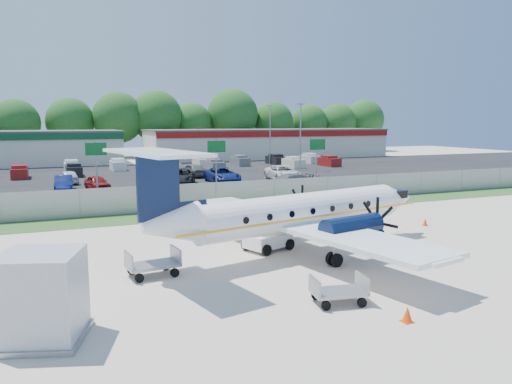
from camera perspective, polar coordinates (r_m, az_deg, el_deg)
name	(u,v)px	position (r m, az deg, el deg)	size (l,w,h in m)	color
ground	(300,250)	(26.31, 5.10, -6.67)	(170.00, 170.00, 0.00)	beige
grass_verge	(225,212)	(37.09, -3.60, -2.30)	(170.00, 4.00, 0.02)	#2D561E
access_road	(198,199)	(43.67, -6.62, -0.75)	(170.00, 8.00, 0.02)	black
parking_lot	(151,175)	(63.95, -11.89, 1.93)	(170.00, 32.00, 0.02)	black
perimeter_fence	(216,195)	(38.79, -4.58, -0.36)	(120.00, 0.06, 1.99)	gray
building_east	(268,143)	(92.67, 1.42, 5.59)	(44.40, 12.40, 5.24)	silver
sign_left	(96,157)	(45.65, -17.80, 3.84)	(1.80, 0.26, 5.00)	gray
sign_mid	(216,154)	(47.87, -4.55, 4.39)	(1.80, 0.26, 5.00)	gray
sign_right	(317,151)	(52.36, 7.00, 4.67)	(1.80, 0.26, 5.00)	gray
light_pole_ne	(300,132)	(68.40, 5.11, 6.85)	(0.90, 0.35, 9.09)	gray
light_pole_se	(270,131)	(77.38, 1.62, 7.02)	(0.90, 0.35, 9.09)	gray
tree_line	(116,157)	(97.43, -15.72, 3.86)	(112.00, 6.00, 14.00)	#1B5117
aircraft	(297,212)	(25.44, 4.72, -2.30)	(17.97, 17.60, 5.48)	white
pushback_tug	(269,238)	(26.27, 1.55, -5.27)	(2.76, 2.42, 1.29)	white
baggage_cart_near	(339,291)	(19.01, 9.42, -11.10)	(2.15, 1.51, 1.03)	gray
baggage_cart_far	(153,264)	(22.35, -11.70, -8.06)	(2.33, 1.54, 1.16)	gray
service_container	(41,300)	(16.89, -23.33, -11.26)	(3.14, 3.14, 2.76)	silver
cone_nose	(425,222)	(34.04, 18.76, -3.28)	(0.34, 0.34, 0.49)	#FF4408
cone_port_wing	(407,315)	(17.97, 16.91, -13.27)	(0.38, 0.38, 0.54)	#FF4408
cone_starboard_wing	(254,223)	(31.72, -0.19, -3.61)	(0.38, 0.38, 0.54)	#FF4408
road_car_west	(30,214)	(39.91, -24.38, -2.28)	(2.68, 5.82, 1.62)	maroon
road_car_mid	(288,191)	(47.94, 3.66, 0.06)	(2.38, 5.84, 1.70)	#595B5E
road_car_east	(506,183)	(60.64, 26.62, 0.90)	(2.41, 5.24, 1.46)	beige
parked_car_a	(64,191)	(51.53, -21.07, 0.09)	(1.61, 4.61, 1.52)	navy
parked_car_b	(98,190)	(51.45, -17.66, 0.24)	(1.65, 4.11, 1.40)	maroon
parked_car_c	(180,185)	(53.29, -8.64, 0.80)	(2.84, 6.16, 1.71)	black
parked_car_d	(223,183)	(54.63, -3.83, 1.05)	(2.82, 6.12, 1.70)	navy
parked_car_e	(283,180)	(56.97, 3.08, 1.34)	(2.82, 6.12, 1.70)	silver
parked_car_f	(69,184)	(57.35, -20.60, 0.88)	(1.74, 4.34, 1.48)	silver
parked_car_g	(193,177)	(60.80, -7.22, 1.72)	(1.95, 4.84, 1.65)	#595B5E
far_parking_rows	(144,171)	(68.84, -12.69, 2.33)	(56.00, 10.00, 1.60)	gray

